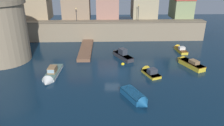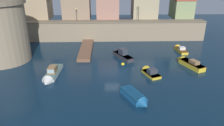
{
  "view_description": "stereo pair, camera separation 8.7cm",
  "coord_description": "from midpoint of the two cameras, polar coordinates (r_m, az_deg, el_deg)",
  "views": [
    {
      "loc": [
        -1.07,
        -31.26,
        15.07
      ],
      "look_at": [
        0.0,
        1.92,
        1.0
      ],
      "focal_mm": 34.62,
      "sensor_mm": 36.0,
      "label": 1
    },
    {
      "loc": [
        -0.98,
        -31.27,
        15.07
      ],
      "look_at": [
        0.0,
        1.92,
        1.0
      ],
      "focal_mm": 34.62,
      "sensor_mm": 36.0,
      "label": 2
    }
  ],
  "objects": [
    {
      "name": "ground_plane",
      "position": [
        34.72,
        0.17,
        -2.76
      ],
      "size": [
        102.69,
        102.69,
        0.0
      ],
      "primitive_type": "plane",
      "color": "#0C2338"
    },
    {
      "name": "quay_lamp_1",
      "position": [
        50.85,
        7.11,
        13.67
      ],
      "size": [
        0.32,
        0.32,
        3.59
      ],
      "color": "black",
      "rests_on": "quay_wall"
    },
    {
      "name": "moored_boat_5",
      "position": [
        35.05,
        9.76,
        -2.23
      ],
      "size": [
        3.02,
        4.54,
        1.73
      ],
      "rotation": [
        0.0,
        0.0,
        1.94
      ],
      "color": "gold",
      "rests_on": "ground"
    },
    {
      "name": "moored_boat_6",
      "position": [
        41.1,
        2.47,
        2.32
      ],
      "size": [
        4.19,
        6.22,
        2.12
      ],
      "rotation": [
        0.0,
        0.0,
        2.07
      ],
      "color": "#333338",
      "rests_on": "ground"
    },
    {
      "name": "pier_dock",
      "position": [
        44.89,
        -6.77,
        3.59
      ],
      "size": [
        2.43,
        12.36,
        0.7
      ],
      "color": "brown",
      "rests_on": "ground"
    },
    {
      "name": "moored_boat_2",
      "position": [
        39.76,
        19.59,
        0.07
      ],
      "size": [
        3.78,
        6.29,
        1.71
      ],
      "rotation": [
        0.0,
        0.0,
        1.96
      ],
      "color": "gold",
      "rests_on": "ground"
    },
    {
      "name": "quay_lamp_0",
      "position": [
        50.77,
        -9.33,
        13.1
      ],
      "size": [
        0.32,
        0.32,
        2.95
      ],
      "color": "black",
      "rests_on": "quay_wall"
    },
    {
      "name": "quay_wall",
      "position": [
        51.25,
        -0.5,
        8.57
      ],
      "size": [
        44.21,
        2.79,
        4.63
      ],
      "color": "gray",
      "rests_on": "ground"
    },
    {
      "name": "moored_boat_0",
      "position": [
        27.68,
        6.56,
        -9.12
      ],
      "size": [
        3.69,
        5.32,
        1.55
      ],
      "rotation": [
        0.0,
        0.0,
        -1.12
      ],
      "color": "#195689",
      "rests_on": "ground"
    },
    {
      "name": "mooring_buoy_0",
      "position": [
        38.13,
        2.94,
        -0.35
      ],
      "size": [
        0.61,
        0.61,
        0.61
      ],
      "primitive_type": "sphere",
      "color": "yellow",
      "rests_on": "ground"
    },
    {
      "name": "moored_boat_3",
      "position": [
        46.81,
        17.48,
        3.57
      ],
      "size": [
        1.73,
        5.07,
        1.5
      ],
      "rotation": [
        0.0,
        0.0,
        1.65
      ],
      "color": "gold",
      "rests_on": "ground"
    },
    {
      "name": "old_town_backdrop",
      "position": [
        54.09,
        -1.83,
        15.35
      ],
      "size": [
        42.44,
        6.21,
        8.99
      ],
      "color": "tan",
      "rests_on": "ground"
    },
    {
      "name": "moored_boat_4",
      "position": [
        34.61,
        -15.73,
        -3.1
      ],
      "size": [
        2.16,
        7.25,
        1.99
      ],
      "rotation": [
        0.0,
        0.0,
        -1.63
      ],
      "color": "silver",
      "rests_on": "ground"
    }
  ]
}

